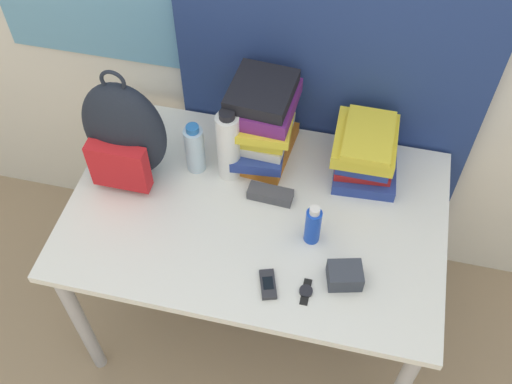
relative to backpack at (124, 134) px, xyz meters
name	(u,v)px	position (x,y,z in m)	size (l,w,h in m)	color
curtain_blue	(338,10)	(0.61, 0.36, 0.32)	(1.06, 0.04, 2.50)	navy
desk	(256,226)	(0.45, -0.07, -0.27)	(1.24, 0.81, 0.75)	silver
backpack	(124,134)	(0.00, 0.00, 0.00)	(0.28, 0.19, 0.44)	#1E232D
book_stack_left	(261,122)	(0.41, 0.19, -0.03)	(0.24, 0.30, 0.31)	orange
book_stack_center	(365,151)	(0.77, 0.19, -0.09)	(0.23, 0.27, 0.20)	navy
water_bottle	(195,149)	(0.21, 0.07, -0.09)	(0.07, 0.07, 0.20)	silver
sports_bottle	(228,146)	(0.33, 0.07, -0.05)	(0.08, 0.08, 0.29)	white
sunscreen_bottle	(313,225)	(0.65, -0.14, -0.11)	(0.05, 0.05, 0.16)	blue
cell_phone	(268,284)	(0.55, -0.34, -0.18)	(0.07, 0.11, 0.02)	#2D2D33
sunglasses_case	(270,194)	(0.49, -0.01, -0.17)	(0.15, 0.06, 0.04)	#47474C
camera_pouch	(345,275)	(0.77, -0.27, -0.16)	(0.12, 0.10, 0.06)	#383D47
wristwatch	(306,291)	(0.67, -0.33, -0.18)	(0.04, 0.09, 0.01)	black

